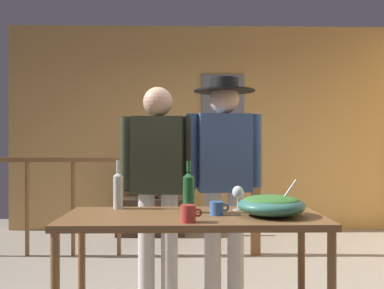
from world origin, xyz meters
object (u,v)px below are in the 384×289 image
(framed_picture, at_px, (223,100))
(mug_red, at_px, (188,214))
(mug_blue, at_px, (217,208))
(wine_glass, at_px, (238,193))
(person_standing_right, at_px, (224,166))
(tv_console, at_px, (151,216))
(person_standing_left, at_px, (158,174))
(serving_table, at_px, (193,227))
(salad_bowl, at_px, (271,204))
(wine_bottle_green, at_px, (189,191))
(wine_bottle_clear, at_px, (118,189))
(flat_screen_tv, at_px, (151,177))
(stair_railing, at_px, (162,192))

(framed_picture, relative_size, mug_red, 5.85)
(mug_red, height_order, mug_blue, mug_red)
(wine_glass, height_order, person_standing_right, person_standing_right)
(tv_console, relative_size, mug_red, 7.41)
(person_standing_right, bearing_deg, wine_glass, 89.79)
(mug_red, height_order, person_standing_left, person_standing_left)
(tv_console, distance_m, serving_table, 3.10)
(salad_bowl, xyz_separation_m, wine_glass, (-0.18, 0.23, 0.04))
(wine_bottle_green, bearing_deg, mug_blue, -29.60)
(framed_picture, distance_m, tv_console, 1.89)
(tv_console, relative_size, person_standing_right, 0.52)
(wine_bottle_green, bearing_deg, wine_glass, 15.91)
(tv_console, relative_size, wine_bottle_clear, 2.75)
(flat_screen_tv, bearing_deg, stair_railing, -78.70)
(framed_picture, relative_size, serving_table, 0.45)
(flat_screen_tv, xyz_separation_m, salad_bowl, (0.97, -3.04, 0.08))
(wine_glass, bearing_deg, salad_bowl, -52.08)
(wine_bottle_clear, bearing_deg, tv_console, 89.87)
(person_standing_right, bearing_deg, flat_screen_tv, -77.22)
(wine_bottle_clear, bearing_deg, serving_table, -26.79)
(stair_railing, bearing_deg, serving_table, -81.62)
(flat_screen_tv, xyz_separation_m, serving_table, (0.49, -3.00, -0.06))
(serving_table, distance_m, wine_glass, 0.40)
(mug_blue, bearing_deg, stair_railing, 102.38)
(wine_glass, xyz_separation_m, person_standing_right, (-0.04, 0.49, 0.15))
(stair_railing, relative_size, serving_table, 1.93)
(salad_bowl, xyz_separation_m, mug_red, (-0.51, -0.20, -0.02))
(wine_bottle_clear, bearing_deg, mug_red, -46.51)
(salad_bowl, bearing_deg, flat_screen_tv, 107.68)
(salad_bowl, relative_size, mug_red, 3.37)
(wine_bottle_clear, bearing_deg, wine_bottle_green, -19.10)
(flat_screen_tv, relative_size, person_standing_left, 0.42)
(wine_bottle_green, distance_m, person_standing_left, 0.63)
(wine_glass, bearing_deg, serving_table, -148.90)
(person_standing_left, bearing_deg, mug_red, 109.05)
(tv_console, bearing_deg, framed_picture, 16.31)
(person_standing_left, bearing_deg, wine_bottle_clear, 65.23)
(framed_picture, bearing_deg, mug_blue, -96.02)
(salad_bowl, distance_m, wine_glass, 0.29)
(serving_table, relative_size, wine_bottle_clear, 4.86)
(wine_bottle_clear, relative_size, person_standing_right, 0.19)
(stair_railing, bearing_deg, wine_bottle_clear, -96.67)
(wine_glass, distance_m, mug_blue, 0.25)
(salad_bowl, height_order, person_standing_left, person_standing_left)
(framed_picture, xyz_separation_m, wine_bottle_green, (-0.52, -3.23, -0.91))
(framed_picture, xyz_separation_m, flat_screen_tv, (-0.99, -0.32, -1.06))
(wine_bottle_clear, xyz_separation_m, wine_bottle_green, (0.47, -0.16, 0.00))
(person_standing_left, bearing_deg, flat_screen_tv, -79.06)
(serving_table, bearing_deg, flat_screen_tv, 99.36)
(salad_bowl, distance_m, person_standing_right, 0.77)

